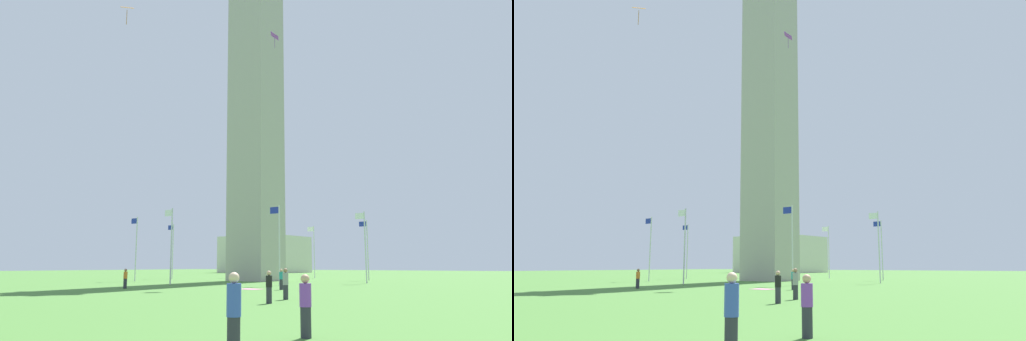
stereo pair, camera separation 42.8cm
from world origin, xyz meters
TOP-DOWN VIEW (x-y plane):
  - ground_plane at (0.00, 0.00)m, footprint 260.00×260.00m
  - obelisk_monument at (0.00, 0.00)m, footprint 5.31×5.31m
  - flagpole_n at (14.55, 0.00)m, footprint 1.12×0.14m
  - flagpole_ne at (10.31, 10.25)m, footprint 1.12×0.14m
  - flagpole_e at (0.06, 14.49)m, footprint 1.12×0.14m
  - flagpole_se at (-10.18, 10.25)m, footprint 1.12×0.14m
  - flagpole_s at (-14.43, 0.00)m, footprint 1.12×0.14m
  - flagpole_sw at (-10.18, -10.25)m, footprint 1.12×0.14m
  - flagpole_w at (0.06, -14.49)m, footprint 1.12×0.14m
  - flagpole_nw at (10.31, -10.25)m, footprint 1.12×0.14m
  - person_teal_shirt at (-14.92, 17.10)m, footprint 0.32×0.32m
  - person_orange_shirt at (-3.50, 23.00)m, footprint 0.32×0.32m
  - person_black_shirt at (-22.21, 29.34)m, footprint 0.32×0.32m
  - person_gray_shirt at (-21.32, 26.40)m, footprint 0.32×0.32m
  - person_blue_shirt at (-29.94, 41.85)m, footprint 0.32×0.32m
  - person_purple_shirt at (-29.85, 38.67)m, footprint 0.32×0.32m
  - kite_purple_diamond at (-6.89, 5.79)m, footprint 1.30×1.37m
  - kite_orange_diamond at (-8.33, 28.03)m, footprint 1.30×1.31m
  - distant_building at (38.88, -57.17)m, footprint 18.71×16.26m
  - picnic_blanket_near_first_person at (-12.30, 17.64)m, footprint 1.81×1.41m

SIDE VIEW (x-z plane):
  - ground_plane at x=0.00m, z-range 0.00..0.00m
  - picnic_blanket_near_first_person at x=-12.30m, z-range 0.00..0.01m
  - person_teal_shirt at x=-14.92m, z-range -0.01..1.59m
  - person_orange_shirt at x=-3.50m, z-range -0.01..1.60m
  - person_black_shirt at x=-22.21m, z-range -0.01..1.61m
  - person_purple_shirt at x=-29.85m, z-range -0.01..1.65m
  - person_gray_shirt at x=-21.32m, z-range -0.01..1.71m
  - person_blue_shirt at x=-29.94m, z-range 0.00..1.74m
  - flagpole_n at x=14.55m, z-range 0.38..7.98m
  - flagpole_ne at x=10.31m, z-range 0.38..7.98m
  - flagpole_e at x=0.06m, z-range 0.38..7.98m
  - flagpole_se at x=-10.18m, z-range 0.38..7.98m
  - flagpole_s at x=-14.43m, z-range 0.38..7.98m
  - flagpole_sw at x=-10.18m, z-range 0.38..7.98m
  - flagpole_w at x=0.06m, z-range 0.38..7.98m
  - flagpole_nw at x=10.31m, z-range 0.38..7.98m
  - distant_building at x=38.88m, z-range 0.00..9.13m
  - kite_orange_diamond at x=-8.33m, z-range 20.26..21.89m
  - obelisk_monument at x=0.00m, z-range 0.00..48.30m
  - kite_purple_diamond at x=-6.89m, z-range 26.93..28.77m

